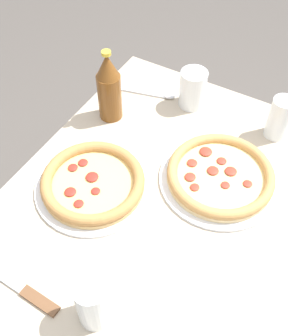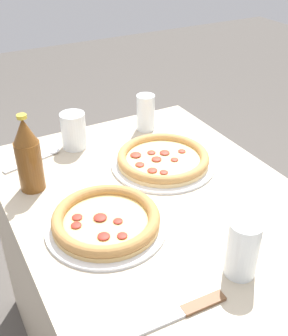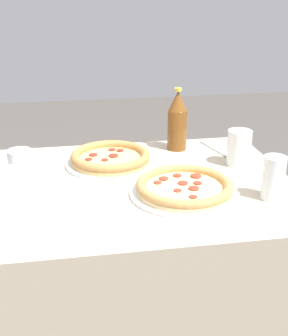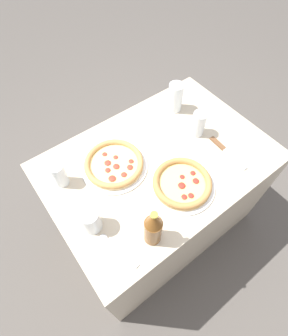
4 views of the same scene
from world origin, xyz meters
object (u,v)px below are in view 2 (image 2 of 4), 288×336
Objects in this scene: pizza_margherita at (163,159)px; knife at (177,314)px; glass_orange_juice at (242,251)px; spoon at (39,158)px; pizza_veggie at (106,221)px; glass_cola at (74,131)px; beer_bottle at (28,155)px; glass_water at (146,113)px.

pizza_margherita is 0.55m from knife.
glass_orange_juice is 0.69× the size of spoon.
pizza_veggie is 1.27× the size of knife.
glass_orange_juice reaches higher than pizza_margherita.
beer_bottle reaches higher than glass_cola.
glass_water reaches higher than glass_cola.
glass_orange_juice reaches higher than knife.
glass_orange_juice is 0.71m from glass_water.
knife is (-0.03, 0.18, -0.06)m from glass_orange_juice.
pizza_margherita is at bearing 163.68° from glass_water.
glass_water is at bearing -89.55° from glass_cola.
glass_cola is (0.23, 0.19, 0.04)m from pizza_margherita.
glass_cola is at bearing 9.51° from glass_orange_juice.
glass_water is at bearing -24.24° from knife.
pizza_veggie is 0.30m from knife.
glass_water is (0.42, -0.34, 0.04)m from pizza_veggie.
glass_cola reaches higher than pizza_veggie.
pizza_veggie is at bearing 141.04° from glass_water.
glass_water reaches higher than pizza_margherita.
beer_bottle is 0.58m from knife.
beer_bottle is (0.25, 0.11, 0.08)m from pizza_veggie.
pizza_margherita is 0.25m from glass_water.
pizza_margherita is 0.39m from beer_bottle.
pizza_veggie is 0.33m from glass_orange_juice.
pizza_veggie reaches higher than pizza_margherita.
knife is 0.70m from spoon.
glass_orange_juice is at bearing -160.09° from spoon.
pizza_margherita is at bearing -123.44° from spoon.
spoon is at bearing 7.28° from pizza_veggie.
spoon is (-0.02, 0.39, -0.06)m from glass_water.
spoon is at bearing -22.19° from beer_bottle.
pizza_veggie is 0.43m from glass_cola.
glass_orange_juice is at bearing -79.55° from knife.
pizza_veggie is 0.95× the size of pizza_margherita.
glass_orange_juice is at bearing -170.49° from glass_cola.
beer_bottle is at bearing 23.40° from pizza_veggie.
pizza_margherita is at bearing -100.19° from beer_bottle.
pizza_veggie is 0.33m from pizza_margherita.
pizza_veggie is at bearing -156.60° from beer_bottle.
pizza_veggie is 0.40m from spoon.
beer_bottle reaches higher than glass_water.
spoon is (0.67, 0.24, -0.06)m from glass_orange_juice.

